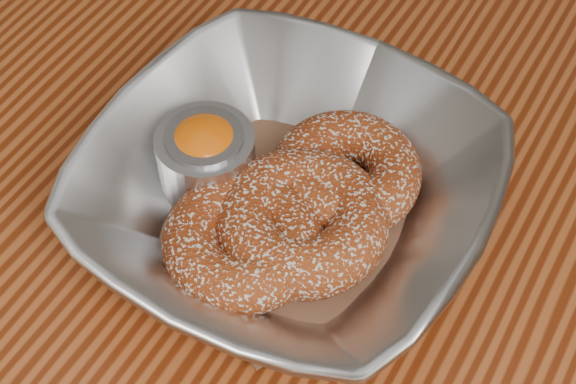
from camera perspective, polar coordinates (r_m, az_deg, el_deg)
The scene contains 7 objects.
table at distance 0.59m, azimuth -1.80°, elevation -11.44°, with size 1.20×0.80×0.75m.
serving_bowl at distance 0.51m, azimuth 0.00°, elevation -0.12°, with size 0.23×0.23×0.06m, color #B3B5BA.
parchment at distance 0.52m, azimuth 0.00°, elevation -1.41°, with size 0.14×0.14×0.00m, color brown.
donut_back at distance 0.52m, azimuth 3.76°, elevation 1.26°, with size 0.09×0.09×0.03m, color maroon.
donut_front at distance 0.49m, azimuth -2.91°, elevation -3.18°, with size 0.09×0.09×0.03m, color maroon.
donut_extra at distance 0.50m, azimuth 0.90°, elevation -1.91°, with size 0.10×0.10×0.03m, color maroon.
ramekin at distance 0.52m, azimuth -5.31°, elevation 2.28°, with size 0.06×0.06×0.05m.
Camera 1 is at (0.15, -0.22, 1.18)m, focal length 55.00 mm.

